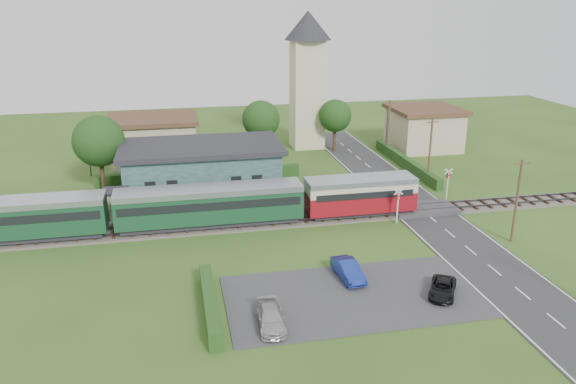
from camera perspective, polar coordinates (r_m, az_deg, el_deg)
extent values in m
plane|color=#2D4C19|center=(49.38, 3.88, -3.62)|extent=(120.00, 120.00, 0.00)
cube|color=#4C443D|center=(51.13, 3.29, -2.67)|extent=(76.00, 3.20, 0.20)
cube|color=#3F3F47|center=(50.37, 3.50, -2.64)|extent=(76.00, 0.08, 0.15)
cube|color=#3F3F47|center=(51.66, 3.09, -2.06)|extent=(76.00, 0.08, 0.15)
cube|color=#28282B|center=(52.80, 14.41, -2.64)|extent=(6.00, 70.00, 0.05)
cube|color=#333335|center=(38.66, 6.52, -10.48)|extent=(17.00, 9.00, 0.08)
cube|color=#333335|center=(54.40, 13.53, -1.68)|extent=(6.20, 3.40, 0.45)
cube|color=gray|center=(52.56, -8.22, -2.08)|extent=(30.00, 3.00, 0.45)
cube|color=beige|center=(52.29, -17.07, -1.20)|extent=(2.00, 2.00, 2.40)
cube|color=#232328|center=(51.88, -17.21, 0.12)|extent=(2.30, 2.30, 0.15)
cube|color=#224545|center=(57.33, -8.73, 2.01)|extent=(15.00, 8.00, 4.80)
cube|color=#232328|center=(56.62, -8.86, 4.57)|extent=(16.00, 9.00, 0.50)
cube|color=#232328|center=(54.00, -8.40, -0.51)|extent=(1.20, 0.12, 2.20)
cube|color=black|center=(53.58, -13.81, 0.44)|extent=(1.00, 0.12, 1.20)
cube|color=black|center=(53.52, -11.67, 0.58)|extent=(1.00, 0.12, 1.20)
cube|color=black|center=(53.80, -5.28, 1.00)|extent=(1.00, 0.12, 1.20)
cube|color=black|center=(54.05, -3.18, 1.14)|extent=(1.00, 0.12, 1.20)
cube|color=#232328|center=(51.99, 7.27, -1.84)|extent=(9.00, 2.20, 0.50)
cube|color=maroon|center=(51.64, 7.32, -0.81)|extent=(10.00, 2.80, 1.80)
cube|color=#BFB69B|center=(51.23, 7.37, 0.51)|extent=(10.00, 2.82, 0.90)
cube|color=black|center=(51.34, 7.36, 0.14)|extent=(9.00, 2.88, 0.60)
cube|color=#98A2AE|center=(51.03, 7.41, 1.20)|extent=(10.00, 2.90, 0.45)
cube|color=#232328|center=(49.45, -7.84, -2.99)|extent=(15.20, 2.20, 0.50)
cube|color=#143D23|center=(48.91, -7.92, -1.36)|extent=(16.00, 2.80, 2.60)
cube|color=black|center=(48.78, -7.94, -0.92)|extent=(15.40, 2.86, 0.70)
cube|color=#98A2AE|center=(48.45, -8.00, 0.19)|extent=(16.00, 2.90, 0.50)
cube|color=#232328|center=(51.32, -26.69, -4.12)|extent=(15.20, 2.20, 0.50)
cube|color=#143D23|center=(50.80, -26.94, -2.56)|extent=(16.00, 2.80, 2.60)
cube|color=black|center=(50.66, -27.01, -2.14)|extent=(15.40, 2.86, 0.70)
cube|color=#98A2AE|center=(50.35, -27.18, -1.08)|extent=(16.00, 2.90, 0.50)
cube|color=beige|center=(74.89, 1.96, 9.84)|extent=(4.00, 4.00, 14.00)
cone|color=#232328|center=(73.98, 2.04, 16.58)|extent=(6.00, 6.00, 3.60)
cube|color=tan|center=(70.81, -13.48, 5.07)|extent=(10.00, 8.00, 5.00)
cube|color=#472D1E|center=(70.22, -13.65, 7.24)|extent=(10.80, 8.80, 0.50)
cube|color=tan|center=(77.00, 13.62, 6.16)|extent=(8.00, 8.00, 5.00)
cube|color=#472D1E|center=(76.46, 13.78, 8.17)|extent=(8.80, 8.80, 0.50)
cube|color=#193814|center=(36.80, -7.94, -11.18)|extent=(0.80, 9.00, 1.20)
cube|color=#193814|center=(68.05, 11.87, 2.97)|extent=(0.80, 18.00, 1.20)
cube|color=#193814|center=(62.14, -8.90, 1.66)|extent=(22.00, 0.80, 1.30)
cylinder|color=#332316|center=(60.71, -18.34, 1.87)|extent=(0.44, 0.44, 4.12)
sphere|color=#143311|center=(59.86, -18.67, 4.92)|extent=(5.20, 5.20, 5.20)
cylinder|color=#332316|center=(69.76, -2.73, 4.88)|extent=(0.44, 0.44, 3.85)
sphere|color=#143311|center=(69.06, -2.77, 7.39)|extent=(4.60, 4.60, 4.60)
cylinder|color=#332316|center=(73.85, 4.74, 5.53)|extent=(0.44, 0.44, 3.58)
sphere|color=#143311|center=(73.22, 4.80, 7.73)|extent=(4.20, 4.20, 4.20)
cylinder|color=#473321|center=(48.84, 22.21, -0.93)|extent=(0.22, 0.22, 7.00)
cube|color=#473321|center=(47.92, 22.69, 2.67)|extent=(1.40, 0.10, 0.10)
cylinder|color=#473321|center=(62.06, 14.21, 4.01)|extent=(0.22, 0.22, 7.00)
cube|color=#473321|center=(61.33, 14.46, 6.90)|extent=(1.40, 0.10, 0.10)
cylinder|color=#473321|center=(72.71, 10.17, 6.46)|extent=(0.22, 0.22, 7.00)
cube|color=#473321|center=(72.09, 10.32, 8.95)|extent=(1.40, 0.10, 0.10)
cylinder|color=silver|center=(50.50, 11.06, -1.59)|extent=(0.12, 0.12, 3.00)
cube|color=#232328|center=(50.13, 11.14, -0.42)|extent=(0.35, 0.18, 0.55)
sphere|color=#FF190C|center=(49.97, 11.20, -0.30)|extent=(0.14, 0.14, 0.14)
sphere|color=#FF190C|center=(50.07, 11.18, -0.62)|extent=(0.14, 0.14, 0.14)
cube|color=silver|center=(50.00, 11.17, 0.02)|extent=(0.84, 0.05, 0.55)
cube|color=silver|center=(50.00, 11.17, 0.02)|extent=(0.84, 0.05, 0.55)
cylinder|color=silver|center=(57.57, 15.88, 0.61)|extent=(0.12, 0.12, 3.00)
cube|color=#232328|center=(57.24, 15.98, 1.66)|extent=(0.35, 0.18, 0.55)
sphere|color=#FF190C|center=(57.10, 16.05, 1.76)|extent=(0.14, 0.14, 0.14)
sphere|color=#FF190C|center=(57.19, 16.02, 1.48)|extent=(0.14, 0.14, 0.14)
cube|color=silver|center=(57.13, 16.02, 2.04)|extent=(0.84, 0.05, 0.55)
cube|color=silver|center=(57.13, 16.02, 2.04)|extent=(0.84, 0.05, 0.55)
cylinder|color=#3F3F47|center=(66.59, -19.58, 3.60)|extent=(0.14, 0.14, 5.00)
sphere|color=orange|center=(66.02, -19.82, 5.69)|extent=(0.30, 0.30, 0.30)
cylinder|color=#3F3F47|center=(78.11, 10.02, 6.59)|extent=(0.14, 0.14, 5.00)
sphere|color=orange|center=(77.62, 10.13, 8.39)|extent=(0.30, 0.30, 0.30)
imported|color=navy|center=(61.80, 9.41, 1.49)|extent=(3.47, 1.88, 1.12)
imported|color=navy|center=(40.57, 6.13, -7.87)|extent=(1.68, 3.96, 1.27)
imported|color=#A6A6A6|center=(34.97, -1.77, -12.66)|extent=(1.72, 3.90, 1.11)
imported|color=black|center=(39.66, 15.44, -9.42)|extent=(3.22, 3.85, 0.98)
imported|color=gray|center=(53.36, 0.24, -0.23)|extent=(0.69, 0.47, 1.85)
imported|color=gray|center=(52.27, -16.10, -1.52)|extent=(0.86, 0.98, 1.70)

